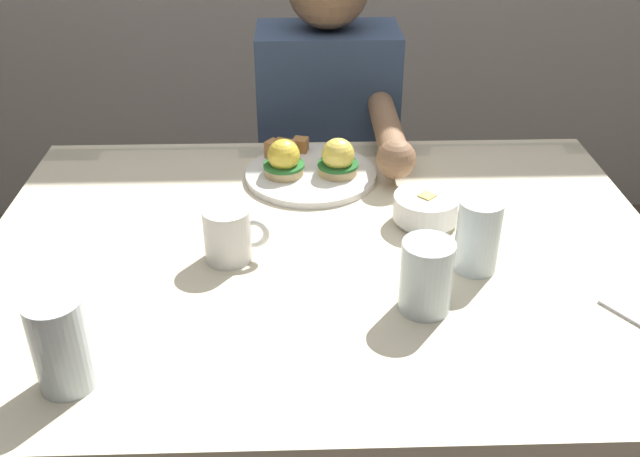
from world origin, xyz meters
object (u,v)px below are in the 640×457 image
Objects in this scene: water_glass_far at (62,349)px; dining_table at (324,297)px; eggs_benedict_plate at (309,166)px; fruit_bowl at (426,208)px; water_glass_extra at (426,280)px; diner_person at (329,150)px; coffee_mug at (229,233)px; water_glass_near at (477,240)px.

dining_table is at bearing 42.75° from water_glass_far.
fruit_bowl is at bearing -42.09° from eggs_benedict_plate.
water_glass_extra reaches higher than dining_table.
water_glass_far is (-0.33, -0.60, 0.03)m from eggs_benedict_plate.
coffee_mug is at bearing -107.28° from diner_person.
coffee_mug is 0.67m from diner_person.
eggs_benedict_plate is 2.42× the size of coffee_mug.
eggs_benedict_plate is 1.99× the size of water_glass_far.
diner_person reaches higher than water_glass_extra.
eggs_benedict_plate is 0.43m from water_glass_near.
fruit_bowl is at bearing 23.55° from dining_table.
water_glass_far is at bearing -163.20° from water_glass_extra.
fruit_bowl is 0.68m from water_glass_far.
water_glass_extra is at bearing -81.78° from diner_person.
eggs_benedict_plate reaches higher than fruit_bowl.
diner_person is (-0.16, 0.52, -0.12)m from fruit_bowl.
eggs_benedict_plate is 0.24× the size of diner_person.
fruit_bowl reaches higher than dining_table.
water_glass_far is 1.17× the size of water_glass_extra.
diner_person is (0.06, 0.33, -0.12)m from eggs_benedict_plate.
water_glass_extra is (0.17, -0.45, 0.03)m from eggs_benedict_plate.
dining_table is at bearing -93.35° from diner_person.
water_glass_far is 0.12× the size of diner_person.
dining_table is 1.05× the size of diner_person.
water_glass_far reaches higher than dining_table.
water_glass_extra is at bearing 16.80° from water_glass_far.
water_glass_far reaches higher than coffee_mug.
water_glass_extra is (-0.04, -0.26, 0.02)m from fruit_bowl.
water_glass_near is 0.72m from diner_person.
fruit_bowl is (0.19, 0.08, 0.14)m from dining_table.
eggs_benedict_plate is at bearing 137.91° from fruit_bowl.
eggs_benedict_plate reaches higher than dining_table.
dining_table is 4.44× the size of eggs_benedict_plate.
diner_person is at bearing 106.70° from fruit_bowl.
diner_person is (-0.11, 0.78, -0.14)m from water_glass_extra.
coffee_mug reaches higher than fruit_bowl.
eggs_benedict_plate is (-0.02, 0.27, 0.13)m from dining_table.
eggs_benedict_plate is 0.69m from water_glass_far.
coffee_mug is at bearing 154.22° from water_glass_extra.
coffee_mug is 0.41m from water_glass_near.
fruit_bowl is 0.88× the size of water_glass_far.
coffee_mug reaches higher than dining_table.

